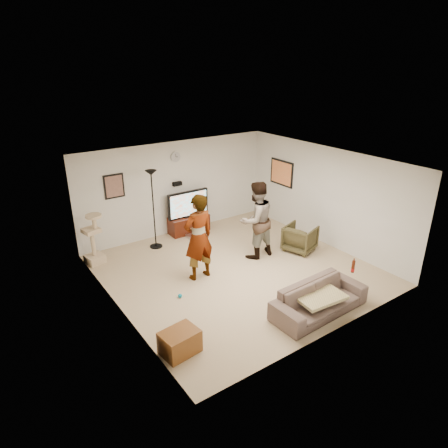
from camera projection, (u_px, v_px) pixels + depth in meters
floor at (237, 270)px, 9.09m from camera, size 5.50×5.50×0.02m
ceiling at (238, 162)px, 8.12m from camera, size 5.50×5.50×0.02m
wall_back at (176, 188)px, 10.69m from camera, size 5.50×0.04×2.50m
wall_front at (337, 270)px, 6.52m from camera, size 5.50×0.04×2.50m
wall_left at (115, 252)px, 7.16m from camera, size 0.04×5.50×2.50m
wall_right at (325, 196)px, 10.06m from camera, size 0.04×5.50×2.50m
wall_clock at (175, 157)px, 10.34m from camera, size 0.26×0.04×0.26m
wall_speaker at (177, 184)px, 10.59m from camera, size 0.25×0.10×0.10m
picture_back at (114, 186)px, 9.64m from camera, size 0.42×0.03×0.52m
picture_right at (282, 173)px, 11.16m from camera, size 0.03×0.78×0.62m
tv_stand at (189, 224)px, 11.00m from camera, size 1.12×0.45×0.47m
console_box at (194, 236)px, 10.75m from camera, size 0.40×0.30×0.07m
tv at (188, 204)px, 10.78m from camera, size 1.20×0.08×0.71m
tv_screen at (189, 204)px, 10.74m from camera, size 1.11×0.01×0.63m
floor_lamp at (154, 210)px, 9.83m from camera, size 0.32×0.32×2.01m
cat_tree at (92, 239)px, 9.18m from camera, size 0.46×0.46×1.22m
person_left at (198, 237)px, 8.43m from camera, size 0.72×0.49×1.92m
person_right at (256, 220)px, 9.38m from camera, size 0.93×0.73×1.88m
sofa at (319, 299)px, 7.47m from camera, size 1.97×0.82×0.57m
throw_blanket at (318, 295)px, 7.41m from camera, size 0.96×0.78×0.06m
beer_bottle at (353, 267)px, 7.79m from camera, size 0.06×0.06×0.25m
armchair at (300, 238)px, 9.90m from camera, size 0.91×0.90×0.66m
side_table at (180, 342)px, 6.47m from camera, size 0.65×0.52×0.40m
toy_ball at (180, 296)px, 8.02m from camera, size 0.08×0.08×0.08m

